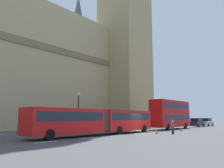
% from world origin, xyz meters
% --- Properties ---
extents(ground_plane, '(160.00, 160.00, 0.00)m').
position_xyz_m(ground_plane, '(0.00, 0.00, 0.00)').
color(ground_plane, '#424244').
extents(lane_centre_marking, '(29.80, 0.16, 0.01)m').
position_xyz_m(lane_centre_marking, '(-0.35, 0.00, 0.01)').
color(lane_centre_marking, silver).
rests_on(lane_centre_marking, ground_plane).
extents(articulated_bus, '(18.41, 2.54, 2.90)m').
position_xyz_m(articulated_bus, '(-5.79, 1.99, 1.75)').
color(articulated_bus, red).
rests_on(articulated_bus, ground_plane).
extents(double_decker_bus, '(10.61, 2.54, 4.90)m').
position_xyz_m(double_decker_bus, '(12.22, 2.00, 2.71)').
color(double_decker_bus, '#B20F0F').
rests_on(double_decker_bus, ground_plane).
extents(sedan_lead, '(4.40, 1.86, 1.85)m').
position_xyz_m(sedan_lead, '(24.38, 2.03, 0.91)').
color(sedan_lead, black).
rests_on(sedan_lead, ground_plane).
extents(sedan_trailing, '(4.40, 1.86, 1.85)m').
position_xyz_m(sedan_trailing, '(30.67, 2.08, 0.91)').
color(sedan_trailing, '#B7B7BC').
rests_on(sedan_trailing, ground_plane).
extents(traffic_cone_west, '(0.36, 0.36, 0.58)m').
position_xyz_m(traffic_cone_west, '(0.41, -1.91, 0.28)').
color(traffic_cone_west, black).
rests_on(traffic_cone_west, ground_plane).
extents(traffic_cone_middle, '(0.36, 0.36, 0.58)m').
position_xyz_m(traffic_cone_middle, '(4.05, -2.31, 0.28)').
color(traffic_cone_middle, black).
rests_on(traffic_cone_middle, ground_plane).
extents(traffic_cone_east, '(0.36, 0.36, 0.58)m').
position_xyz_m(traffic_cone_east, '(7.63, -1.82, 0.28)').
color(traffic_cone_east, black).
rests_on(traffic_cone_east, ground_plane).
extents(street_lamp, '(0.44, 0.44, 5.27)m').
position_xyz_m(street_lamp, '(-5.11, 6.50, 3.06)').
color(street_lamp, black).
rests_on(street_lamp, ground_plane).
extents(pedestrian_near_cones, '(0.35, 0.45, 1.69)m').
position_xyz_m(pedestrian_near_cones, '(1.38, -3.62, 0.91)').
color(pedestrian_near_cones, '#262D4C').
rests_on(pedestrian_near_cones, ground_plane).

